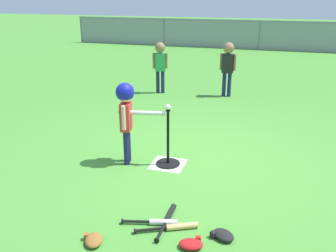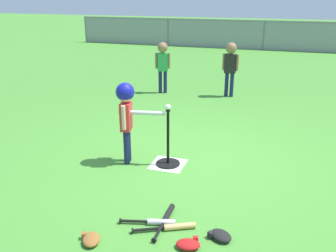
# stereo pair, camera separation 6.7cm
# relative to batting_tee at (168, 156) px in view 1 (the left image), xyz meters

# --- Properties ---
(ground_plane) EXTENTS (60.00, 60.00, 0.00)m
(ground_plane) POSITION_rel_batting_tee_xyz_m (0.36, 0.25, -0.13)
(ground_plane) COLOR #478C33
(home_plate) EXTENTS (0.44, 0.44, 0.01)m
(home_plate) POSITION_rel_batting_tee_xyz_m (0.00, 0.00, -0.13)
(home_plate) COLOR white
(home_plate) RESTS_ON ground_plane
(batting_tee) EXTENTS (0.32, 0.32, 0.77)m
(batting_tee) POSITION_rel_batting_tee_xyz_m (0.00, 0.00, 0.00)
(batting_tee) COLOR black
(batting_tee) RESTS_ON ground_plane
(baseball_on_tee) EXTENTS (0.07, 0.07, 0.07)m
(baseball_on_tee) POSITION_rel_batting_tee_xyz_m (0.00, 0.00, 0.68)
(baseball_on_tee) COLOR white
(baseball_on_tee) RESTS_ON batting_tee
(batter_child) EXTENTS (0.63, 0.31, 1.11)m
(batter_child) POSITION_rel_batting_tee_xyz_m (-0.53, -0.10, 0.66)
(batter_child) COLOR #191E4C
(batter_child) RESTS_ON ground_plane
(fielder_near_left) EXTENTS (0.35, 0.23, 1.18)m
(fielder_near_left) POSITION_rel_batting_tee_xyz_m (0.21, 3.68, 0.63)
(fielder_near_left) COLOR #191E4C
(fielder_near_left) RESTS_ON ground_plane
(fielder_deep_left) EXTENTS (0.32, 0.23, 1.15)m
(fielder_deep_left) POSITION_rel_batting_tee_xyz_m (-1.28, 3.51, 0.61)
(fielder_deep_left) COLOR #191E4C
(fielder_deep_left) RESTS_ON ground_plane
(spare_bat_silver) EXTENTS (0.56, 0.20, 0.06)m
(spare_bat_silver) POSITION_rel_batting_tee_xyz_m (0.30, -1.33, -0.10)
(spare_bat_silver) COLOR silver
(spare_bat_silver) RESTS_ON ground_plane
(spare_bat_wood) EXTENTS (0.58, 0.33, 0.06)m
(spare_bat_wood) POSITION_rel_batting_tee_xyz_m (0.50, -1.35, -0.10)
(spare_bat_wood) COLOR #DBB266
(spare_bat_wood) RESTS_ON ground_plane
(spare_bat_black) EXTENTS (0.07, 0.61, 0.06)m
(spare_bat_black) POSITION_rel_batting_tee_xyz_m (0.38, -1.22, -0.10)
(spare_bat_black) COLOR black
(spare_bat_black) RESTS_ON ground_plane
(glove_near_bats) EXTENTS (0.24, 0.27, 0.07)m
(glove_near_bats) POSITION_rel_batting_tee_xyz_m (-0.17, -1.78, -0.09)
(glove_near_bats) COLOR brown
(glove_near_bats) RESTS_ON ground_plane
(glove_tossed_aside) EXTENTS (0.27, 0.26, 0.07)m
(glove_tossed_aside) POSITION_rel_batting_tee_xyz_m (0.96, -1.35, -0.09)
(glove_tossed_aside) COLOR black
(glove_tossed_aside) RESTS_ON ground_plane
(glove_outfield_drop) EXTENTS (0.25, 0.21, 0.07)m
(glove_outfield_drop) POSITION_rel_batting_tee_xyz_m (0.71, -1.56, -0.09)
(glove_outfield_drop) COLOR #B21919
(glove_outfield_drop) RESTS_ON ground_plane
(outfield_fence) EXTENTS (16.06, 0.06, 1.15)m
(outfield_fence) POSITION_rel_batting_tee_xyz_m (0.36, 11.10, 0.49)
(outfield_fence) COLOR slate
(outfield_fence) RESTS_ON ground_plane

